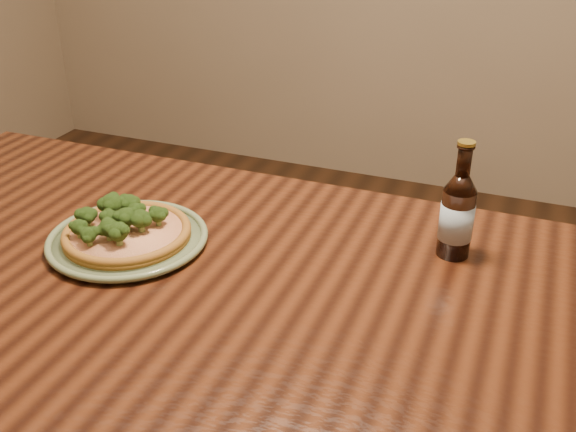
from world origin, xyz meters
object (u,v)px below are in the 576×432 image
(table, at_px, (188,316))
(plate, at_px, (128,239))
(beer_bottle, at_px, (457,214))
(pizza, at_px, (125,230))

(table, xyz_separation_m, plate, (-0.15, 0.06, 0.10))
(plate, bearing_deg, beer_bottle, 17.89)
(table, height_order, plate, plate)
(table, distance_m, beer_bottle, 0.53)
(pizza, bearing_deg, table, -19.44)
(plate, distance_m, beer_bottle, 0.62)
(table, bearing_deg, pizza, 160.56)
(plate, height_order, beer_bottle, beer_bottle)
(pizza, height_order, beer_bottle, beer_bottle)
(table, xyz_separation_m, pizza, (-0.16, 0.05, 0.12))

